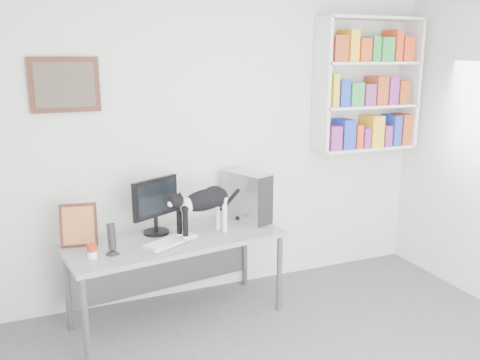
# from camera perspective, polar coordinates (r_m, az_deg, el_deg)

# --- Properties ---
(room) EXTENTS (4.01, 4.01, 2.70)m
(room) POSITION_cam_1_polar(r_m,az_deg,el_deg) (2.79, 12.63, -2.53)
(room) COLOR #5D5C62
(room) RESTS_ON ground
(bookshelf) EXTENTS (1.03, 0.28, 1.24)m
(bookshelf) POSITION_cam_1_polar(r_m,az_deg,el_deg) (5.01, 14.13, 10.33)
(bookshelf) COLOR silver
(bookshelf) RESTS_ON room
(wall_art) EXTENTS (0.52, 0.04, 0.42)m
(wall_art) POSITION_cam_1_polar(r_m,az_deg,el_deg) (4.17, -19.09, 10.07)
(wall_art) COLOR #4D2718
(wall_art) RESTS_ON room
(desk) EXTENTS (1.78, 0.89, 0.71)m
(desk) POSITION_cam_1_polar(r_m,az_deg,el_deg) (4.22, -7.04, -11.00)
(desk) COLOR gray
(desk) RESTS_ON room
(monitor) EXTENTS (0.49, 0.39, 0.47)m
(monitor) POSITION_cam_1_polar(r_m,az_deg,el_deg) (4.14, -9.50, -2.85)
(monitor) COLOR black
(monitor) RESTS_ON desk
(keyboard) EXTENTS (0.47, 0.36, 0.03)m
(keyboard) POSITION_cam_1_polar(r_m,az_deg,el_deg) (3.96, -7.87, -6.87)
(keyboard) COLOR beige
(keyboard) RESTS_ON desk
(pc_tower) EXTENTS (0.35, 0.47, 0.43)m
(pc_tower) POSITION_cam_1_polar(r_m,az_deg,el_deg) (4.40, 0.78, -1.88)
(pc_tower) COLOR #ADADB2
(pc_tower) RESTS_ON desk
(speaker) EXTENTS (0.11, 0.11, 0.24)m
(speaker) POSITION_cam_1_polar(r_m,az_deg,el_deg) (3.81, -14.21, -6.38)
(speaker) COLOR black
(speaker) RESTS_ON desk
(leaning_print) EXTENTS (0.29, 0.15, 0.34)m
(leaning_print) POSITION_cam_1_polar(r_m,az_deg,el_deg) (4.03, -17.67, -4.75)
(leaning_print) COLOR #4D2718
(leaning_print) RESTS_ON desk
(soup_can) EXTENTS (0.09, 0.09, 0.10)m
(soup_can) POSITION_cam_1_polar(r_m,az_deg,el_deg) (3.80, -16.28, -7.69)
(soup_can) COLOR red
(soup_can) RESTS_ON desk
(cat) EXTENTS (0.67, 0.40, 0.40)m
(cat) POSITION_cam_1_polar(r_m,az_deg,el_deg) (4.04, -4.07, -3.61)
(cat) COLOR black
(cat) RESTS_ON desk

